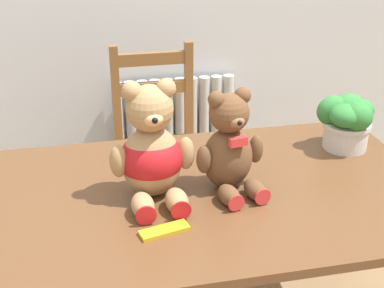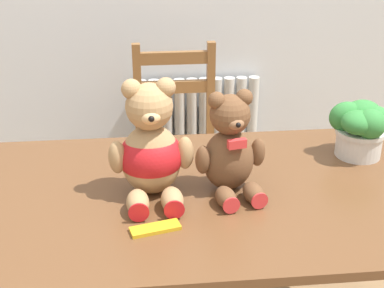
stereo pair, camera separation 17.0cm
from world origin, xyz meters
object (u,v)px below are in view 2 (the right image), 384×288
object	(u,v)px
teddy_bear_left	(151,150)
chocolate_bar	(155,228)
wooden_chair_behind	(177,148)
teddy_bear_right	(230,149)
potted_plant	(361,126)

from	to	relation	value
teddy_bear_left	chocolate_bar	xyz separation A→B (m)	(0.00, -0.22, -0.15)
chocolate_bar	teddy_bear_left	bearing A→B (deg)	90.20
wooden_chair_behind	teddy_bear_right	world-z (taller)	teddy_bear_right
potted_plant	chocolate_bar	distance (m)	0.88
wooden_chair_behind	chocolate_bar	distance (m)	1.09
potted_plant	chocolate_bar	xyz separation A→B (m)	(-0.77, -0.42, -0.11)
teddy_bear_left	potted_plant	distance (m)	0.80
wooden_chair_behind	teddy_bear_left	bearing A→B (deg)	80.32
wooden_chair_behind	potted_plant	bearing A→B (deg)	134.48
teddy_bear_left	teddy_bear_right	world-z (taller)	teddy_bear_left
teddy_bear_right	chocolate_bar	bearing A→B (deg)	29.38
potted_plant	chocolate_bar	size ratio (longest dim) A/B	1.48
teddy_bear_right	teddy_bear_left	bearing A→B (deg)	-11.52
wooden_chair_behind	teddy_bear_right	size ratio (longest dim) A/B	2.81
wooden_chair_behind	teddy_bear_right	xyz separation A→B (m)	(0.11, -0.84, 0.39)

